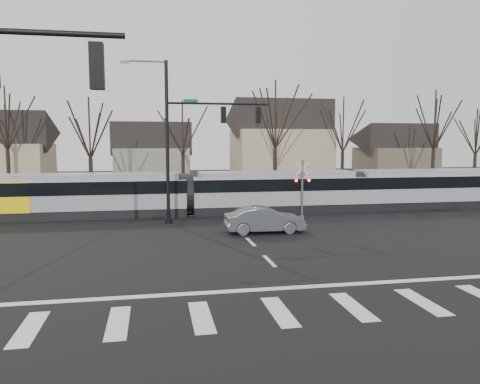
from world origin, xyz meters
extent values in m
plane|color=black|center=(0.00, 0.00, 0.00)|extent=(140.00, 140.00, 0.00)
cube|color=#38331E|center=(0.00, 32.00, 0.01)|extent=(140.00, 28.00, 0.01)
cube|color=silver|center=(-8.40, -4.00, 0.01)|extent=(0.60, 2.60, 0.01)
cube|color=silver|center=(-6.00, -4.00, 0.01)|extent=(0.60, 2.60, 0.01)
cube|color=silver|center=(-3.60, -4.00, 0.01)|extent=(0.60, 2.60, 0.01)
cube|color=silver|center=(-1.20, -4.00, 0.01)|extent=(0.60, 2.60, 0.01)
cube|color=silver|center=(1.20, -4.00, 0.01)|extent=(0.60, 2.60, 0.01)
cube|color=silver|center=(3.60, -4.00, 0.01)|extent=(0.60, 2.60, 0.01)
cube|color=silver|center=(0.00, -1.80, 0.01)|extent=(28.00, 0.35, 0.01)
cube|color=silver|center=(0.00, 2.00, 0.01)|extent=(0.18, 2.00, 0.01)
cube|color=silver|center=(0.00, 6.00, 0.01)|extent=(0.18, 2.00, 0.01)
cube|color=silver|center=(0.00, 10.00, 0.01)|extent=(0.18, 2.00, 0.01)
cube|color=silver|center=(0.00, 14.00, 0.01)|extent=(0.18, 2.00, 0.01)
cube|color=silver|center=(0.00, 18.00, 0.01)|extent=(0.18, 2.00, 0.01)
cube|color=silver|center=(0.00, 22.00, 0.01)|extent=(0.18, 2.00, 0.01)
cube|color=silver|center=(0.00, 26.00, 0.01)|extent=(0.18, 2.00, 0.01)
cube|color=silver|center=(0.00, 30.00, 0.01)|extent=(0.18, 2.00, 0.01)
cube|color=#59595E|center=(0.00, 15.10, 0.03)|extent=(90.00, 0.12, 0.06)
cube|color=#59595E|center=(0.00, 16.50, 0.03)|extent=(90.00, 0.12, 0.06)
cube|color=gray|center=(-9.38, 16.00, 1.51)|extent=(13.41, 2.89, 3.01)
cube|color=black|center=(-9.38, 16.00, 2.11)|extent=(13.43, 2.93, 0.88)
cube|color=#FFE507|center=(-14.43, 16.00, 1.60)|extent=(3.30, 2.95, 2.01)
cube|color=gray|center=(4.03, 16.00, 1.51)|extent=(12.38, 2.89, 3.01)
cube|color=black|center=(4.03, 16.00, 2.11)|extent=(12.40, 2.93, 0.88)
cube|color=gray|center=(16.92, 16.00, 1.51)|extent=(13.41, 2.89, 3.01)
cube|color=black|center=(16.92, 16.00, 2.11)|extent=(13.43, 2.93, 0.88)
imported|color=#4D5154|center=(1.31, 8.33, 0.75)|extent=(1.69, 4.58, 1.50)
cube|color=black|center=(-6.15, -6.00, 6.90)|extent=(0.32, 0.32, 1.05)
sphere|color=#FF0C07|center=(-6.15, -6.00, 7.23)|extent=(0.22, 0.22, 0.22)
cylinder|color=black|center=(-4.00, 12.50, 5.10)|extent=(0.22, 0.22, 10.20)
cylinder|color=black|center=(-4.00, 12.50, 0.15)|extent=(0.44, 0.44, 0.30)
cylinder|color=black|center=(-0.75, 12.50, 7.60)|extent=(6.50, 0.14, 0.14)
cube|color=#0C5926|center=(-2.50, 12.50, 7.75)|extent=(0.90, 0.03, 0.22)
cube|color=black|center=(-0.42, 12.50, 6.90)|extent=(0.32, 0.32, 1.05)
sphere|color=#FF0C07|center=(-0.42, 12.50, 7.23)|extent=(0.22, 0.22, 0.22)
cube|color=black|center=(1.85, 12.50, 6.90)|extent=(0.32, 0.32, 1.05)
sphere|color=#FF0C07|center=(1.85, 12.50, 7.23)|extent=(0.22, 0.22, 0.22)
cube|color=#59595B|center=(-6.50, 12.50, 10.02)|extent=(0.55, 0.22, 0.14)
cylinder|color=#59595B|center=(5.00, 12.80, 2.00)|extent=(0.14, 0.14, 4.00)
cylinder|color=#59595B|center=(5.00, 12.80, 0.10)|extent=(0.36, 0.36, 0.20)
cube|color=silver|center=(5.00, 12.80, 3.40)|extent=(0.95, 0.04, 0.95)
cube|color=silver|center=(5.00, 12.80, 3.40)|extent=(0.95, 0.04, 0.95)
cube|color=black|center=(5.00, 12.80, 2.60)|extent=(1.00, 0.10, 0.12)
sphere|color=#FF0C07|center=(4.55, 12.72, 2.60)|extent=(0.18, 0.18, 0.18)
sphere|color=#FF0C07|center=(5.45, 12.72, 2.60)|extent=(0.18, 0.18, 0.18)
cube|color=tan|center=(-20.00, 34.00, 2.50)|extent=(9.00, 8.00, 5.00)
cube|color=gray|center=(-5.00, 36.00, 2.25)|extent=(8.00, 7.00, 4.50)
cube|color=tan|center=(9.00, 33.00, 3.25)|extent=(10.00, 8.00, 6.50)
cube|color=brown|center=(24.00, 35.00, 2.25)|extent=(8.00, 7.00, 4.50)
camera|label=1|loc=(-4.93, -17.38, 5.17)|focal=35.00mm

